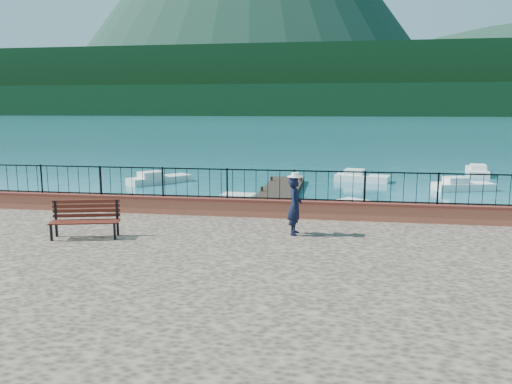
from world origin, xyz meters
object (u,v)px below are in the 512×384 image
(boat_0, at_px, (251,203))
(boat_3, at_px, (159,177))
(boat_2, at_px, (464,183))
(boat_5, at_px, (477,169))
(boat_4, at_px, (362,175))
(person, at_px, (295,206))
(park_bench, at_px, (85,227))
(boat_1, at_px, (365,211))

(boat_0, relative_size, boat_3, 1.07)
(boat_2, bearing_deg, boat_5, 54.93)
(boat_0, bearing_deg, boat_4, 68.81)
(boat_4, bearing_deg, person, -84.26)
(park_bench, bearing_deg, boat_4, 53.30)
(boat_1, relative_size, boat_2, 1.12)
(person, relative_size, boat_5, 0.38)
(boat_0, xyz_separation_m, boat_3, (-7.22, 7.67, 0.00))
(boat_0, distance_m, boat_3, 10.53)
(park_bench, bearing_deg, boat_5, 42.17)
(boat_2, relative_size, boat_4, 0.99)
(person, height_order, boat_4, person)
(boat_3, height_order, boat_4, same)
(boat_4, bearing_deg, boat_1, -78.04)
(park_bench, height_order, boat_4, park_bench)
(park_bench, relative_size, boat_2, 0.57)
(boat_0, xyz_separation_m, boat_2, (11.11, 7.79, 0.00))
(boat_1, xyz_separation_m, boat_5, (8.71, 16.24, 0.00))
(person, xyz_separation_m, boat_1, (2.36, 7.57, -1.61))
(boat_2, relative_size, boat_3, 0.83)
(boat_2, bearing_deg, boat_4, 139.80)
(boat_1, height_order, boat_3, same)
(boat_2, height_order, boat_4, same)
(boat_0, height_order, boat_4, same)
(person, height_order, boat_2, person)
(boat_1, bearing_deg, boat_5, 99.63)
(person, bearing_deg, boat_1, -13.76)
(boat_0, bearing_deg, boat_3, 139.89)
(boat_1, relative_size, boat_5, 0.87)
(person, relative_size, boat_2, 0.49)
(boat_1, distance_m, boat_3, 15.04)
(boat_2, height_order, boat_3, same)
(boat_0, distance_m, boat_4, 11.75)
(person, relative_size, boat_0, 0.38)
(boat_1, distance_m, boat_4, 11.43)
(boat_5, bearing_deg, boat_1, 161.80)
(boat_5, bearing_deg, boat_2, 170.30)
(person, distance_m, boat_1, 8.09)
(boat_2, xyz_separation_m, boat_5, (2.66, 7.42, 0.00))
(park_bench, xyz_separation_m, boat_0, (2.91, 9.88, -1.10))
(person, distance_m, boat_4, 19.27)
(boat_4, bearing_deg, park_bench, -98.40)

